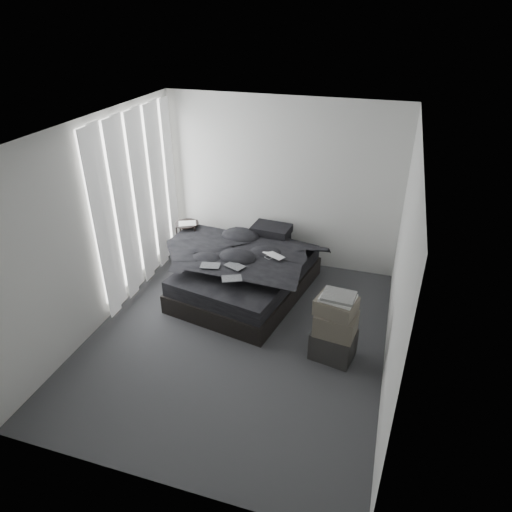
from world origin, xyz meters
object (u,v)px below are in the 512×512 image
(bed, at_px, (246,284))
(side_stand, at_px, (188,243))
(laptop, at_px, (271,252))
(box_lower, at_px, (333,344))

(bed, distance_m, side_stand, 1.31)
(laptop, bearing_deg, bed, -154.50)
(side_stand, height_order, box_lower, side_stand)
(laptop, bearing_deg, side_stand, -171.98)
(laptop, bearing_deg, box_lower, -14.75)
(bed, bearing_deg, laptop, 7.50)
(side_stand, bearing_deg, bed, -25.91)
(bed, xyz_separation_m, box_lower, (1.41, -1.02, 0.04))
(bed, height_order, side_stand, side_stand)
(laptop, xyz_separation_m, box_lower, (1.04, -0.99, -0.56))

